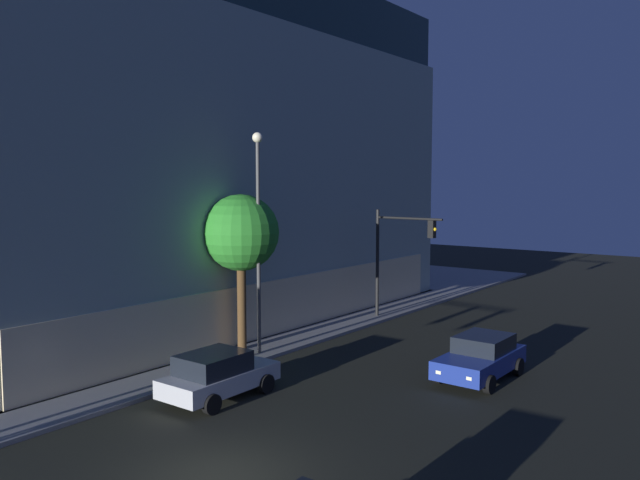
{
  "coord_description": "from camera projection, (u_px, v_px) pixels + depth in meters",
  "views": [
    {
      "loc": [
        -10.45,
        -11.19,
        7.29
      ],
      "look_at": [
        9.72,
        4.16,
        5.08
      ],
      "focal_mm": 35.31,
      "sensor_mm": 36.0,
      "label": 1
    }
  ],
  "objects": [
    {
      "name": "sidewalk_tree",
      "position": [
        241.0,
        234.0,
        27.05
      ],
      "size": [
        3.31,
        3.31,
        6.77
      ],
      "color": "#51381E",
      "rests_on": "sidewalk_corner"
    },
    {
      "name": "ground_plane",
      "position": [
        217.0,
        478.0,
        15.67
      ],
      "size": [
        120.0,
        120.0,
        0.0
      ],
      "primitive_type": "plane",
      "color": "black"
    },
    {
      "name": "traffic_light_far_corner",
      "position": [
        397.0,
        246.0,
        33.41
      ],
      "size": [
        0.49,
        4.08,
        5.83
      ],
      "color": "black",
      "rests_on": "sidewalk_corner"
    },
    {
      "name": "modern_building",
      "position": [
        144.0,
        156.0,
        36.5
      ],
      "size": [
        31.0,
        21.76,
        18.17
      ],
      "color": "#4C4C51",
      "rests_on": "ground"
    },
    {
      "name": "car_silver",
      "position": [
        218.0,
        374.0,
        21.48
      ],
      "size": [
        4.22,
        2.19,
        1.63
      ],
      "color": "#B7BABF",
      "rests_on": "ground"
    },
    {
      "name": "street_lamp_sidewalk",
      "position": [
        258.0,
        219.0,
        26.36
      ],
      "size": [
        0.44,
        0.44,
        9.34
      ],
      "color": "#444444",
      "rests_on": "sidewalk_corner"
    },
    {
      "name": "car_blue",
      "position": [
        481.0,
        357.0,
        23.7
      ],
      "size": [
        4.46,
        2.22,
        1.63
      ],
      "color": "navy",
      "rests_on": "ground"
    }
  ]
}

